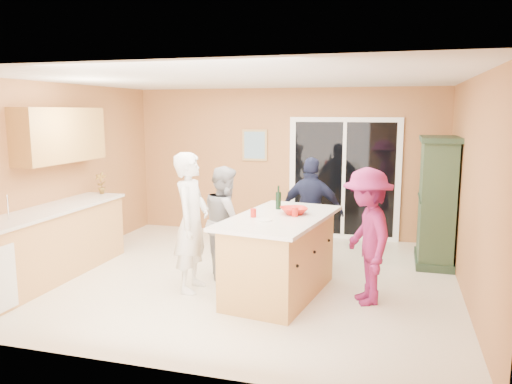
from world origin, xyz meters
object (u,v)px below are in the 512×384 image
(woman_white, at_px, (192,222))
(woman_grey, at_px, (226,221))
(woman_magenta, at_px, (367,236))
(woman_navy, at_px, (312,212))
(green_hutch, at_px, (436,203))
(kitchen_island, at_px, (280,258))

(woman_white, relative_size, woman_grey, 1.16)
(woman_magenta, bearing_deg, woman_navy, -166.21)
(green_hutch, relative_size, woman_grey, 1.24)
(green_hutch, bearing_deg, woman_navy, -161.96)
(kitchen_island, height_order, woman_magenta, woman_magenta)
(kitchen_island, relative_size, woman_grey, 1.34)
(woman_white, relative_size, woman_magenta, 1.09)
(kitchen_island, relative_size, woman_magenta, 1.26)
(green_hutch, relative_size, woman_magenta, 1.17)
(green_hutch, bearing_deg, kitchen_island, -135.59)
(woman_navy, bearing_deg, woman_grey, 38.34)
(kitchen_island, relative_size, woman_white, 1.16)
(woman_white, xyz_separation_m, woman_magenta, (2.09, 0.16, -0.07))
(woman_magenta, bearing_deg, woman_grey, -125.15)
(woman_white, height_order, woman_magenta, woman_white)
(green_hutch, xyz_separation_m, woman_navy, (-1.71, -0.56, -0.12))
(woman_navy, distance_m, woman_magenta, 1.51)
(green_hutch, xyz_separation_m, woman_white, (-2.96, -1.97, -0.04))
(woman_navy, bearing_deg, woman_magenta, 126.52)
(kitchen_island, bearing_deg, woman_white, -164.41)
(woman_grey, bearing_deg, green_hutch, -90.26)
(kitchen_island, height_order, green_hutch, green_hutch)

